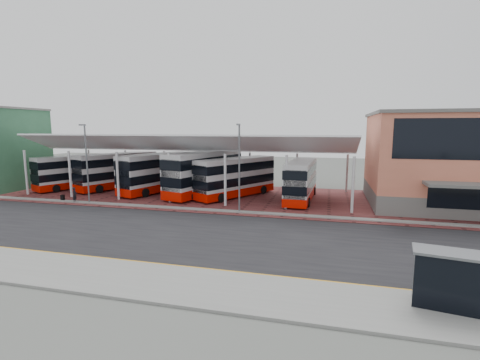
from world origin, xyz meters
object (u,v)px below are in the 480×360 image
Objects in this scene: terminal at (470,160)px; bus_5 at (301,181)px; bus_shelter at (459,276)px; bus_4 at (236,178)px; bus_3 at (205,173)px; bus_2 at (159,173)px; bus_1 at (117,171)px; pedestrian at (75,195)px; bus_0 at (76,172)px.

bus_5 is (-15.97, -0.69, -2.52)m from terminal.
bus_5 is 3.17× the size of bus_shelter.
bus_5 is (7.23, -0.06, -0.07)m from bus_4.
bus_3 reaches higher than bus_shelter.
bus_2 reaches higher than bus_5.
bus_1 is 0.96× the size of bus_2.
bus_1 is at bearing -169.26° from bus_3.
bus_4 is at bearing -178.43° from terminal.
terminal reaches higher than bus_1.
bus_2 is (-32.99, 0.16, -2.31)m from terminal.
bus_2 is at bearing 14.38° from bus_1.
terminal is 1.61× the size of bus_2.
bus_3 is 13.95m from pedestrian.
pedestrian is at bearing -159.61° from bus_5.
bus_3 reaches higher than bus_5.
bus_5 is (11.10, -0.63, -0.39)m from bus_3.
bus_shelter is (8.12, -21.79, -0.48)m from bus_5.
bus_2 is 17.05m from bus_5.
terminal is at bearing 31.51° from bus_4.
bus_4 is at bearing -177.87° from bus_5.
bus_shelter is (30.62, -14.56, 0.80)m from pedestrian.
bus_3 reaches higher than bus_1.
bus_2 is 9.82m from bus_4.
bus_shelter is (15.35, -21.85, -0.54)m from bus_4.
bus_1 is at bearing -10.23° from pedestrian.
bus_2 is 5.93m from bus_3.
terminal is 16.18m from bus_5.
bus_2 is at bearing -49.73° from pedestrian.
terminal is 23.34m from bus_4.
bus_3 reaches higher than bus_2.
bus_3 is 1.20× the size of bus_4.
bus_shelter is (19.22, -22.42, -0.87)m from bus_3.
bus_0 is 9.91m from pedestrian.
pedestrian is at bearing 164.45° from bus_shelter.
bus_5 is 23.26m from bus_shelter.
pedestrian is (6.05, -7.75, -1.27)m from bus_0.
bus_0 is (-44.52, -0.17, -2.53)m from terminal.
terminal reaches higher than bus_5.
bus_2 is at bearing 179.71° from bus_5.
terminal is at bearing 23.05° from bus_0.
bus_1 reaches higher than bus_4.
bus_0 is at bearing 158.57° from bus_shelter.
terminal is 1.49× the size of bus_3.
pedestrian is at bearing -106.58° from bus_2.
terminal is 44.59m from bus_0.
bus_4 reaches higher than bus_5.
bus_0 is at bearing -179.77° from terminal.
bus_5 is at bearing 12.31° from bus_3.
bus_2 is 1.11× the size of bus_4.
bus_4 is (9.79, -0.80, -0.14)m from bus_2.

